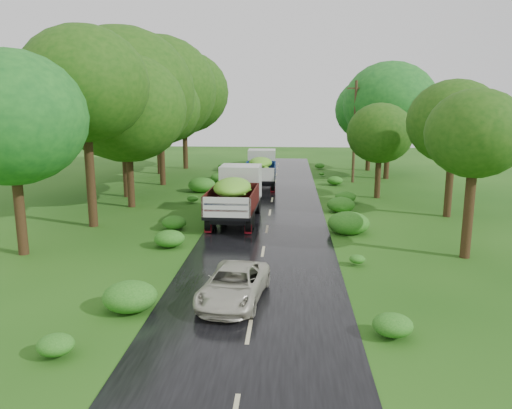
# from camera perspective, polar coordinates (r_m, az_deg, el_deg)

# --- Properties ---
(ground) EXTENTS (120.00, 120.00, 0.00)m
(ground) POSITION_cam_1_polar(r_m,az_deg,el_deg) (15.19, -0.80, -14.38)
(ground) COLOR #17440E
(ground) RESTS_ON ground
(road) EXTENTS (6.50, 80.00, 0.02)m
(road) POSITION_cam_1_polar(r_m,az_deg,el_deg) (19.78, 0.36, -7.97)
(road) COLOR black
(road) RESTS_ON ground
(road_lines) EXTENTS (0.12, 69.60, 0.00)m
(road_lines) POSITION_cam_1_polar(r_m,az_deg,el_deg) (20.72, 0.52, -7.00)
(road_lines) COLOR #BFB78C
(road_lines) RESTS_ON road
(truck_near) EXTENTS (2.63, 6.92, 2.88)m
(truck_near) POSITION_cam_1_polar(r_m,az_deg,el_deg) (28.22, -2.28, 1.44)
(truck_near) COLOR black
(truck_near) RESTS_ON ground
(truck_far) EXTENTS (2.41, 6.53, 2.72)m
(truck_far) POSITION_cam_1_polar(r_m,az_deg,el_deg) (39.60, 0.57, 4.32)
(truck_far) COLOR black
(truck_far) RESTS_ON ground
(car) EXTENTS (2.42, 4.37, 1.16)m
(car) POSITION_cam_1_polar(r_m,az_deg,el_deg) (17.08, -2.56, -9.14)
(car) COLOR #BBB9A6
(car) RESTS_ON road
(utility_pole) EXTENTS (1.45, 0.24, 8.29)m
(utility_pole) POSITION_cam_1_polar(r_m,az_deg,el_deg) (42.00, 11.20, 8.26)
(utility_pole) COLOR #382616
(utility_pole) RESTS_ON ground
(trees_left) EXTENTS (6.18, 32.59, 9.71)m
(trees_left) POSITION_cam_1_polar(r_m,az_deg,el_deg) (38.50, -13.12, 11.84)
(trees_left) COLOR black
(trees_left) RESTS_ON ground
(trees_right) EXTENTS (6.27, 30.93, 8.19)m
(trees_right) POSITION_cam_1_polar(r_m,az_deg,el_deg) (39.38, 15.78, 9.83)
(trees_right) COLOR black
(trees_right) RESTS_ON ground
(shrubs) EXTENTS (11.90, 44.00, 0.70)m
(shrubs) POSITION_cam_1_polar(r_m,az_deg,el_deg) (28.33, 1.44, -1.15)
(shrubs) COLOR #1E6217
(shrubs) RESTS_ON ground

